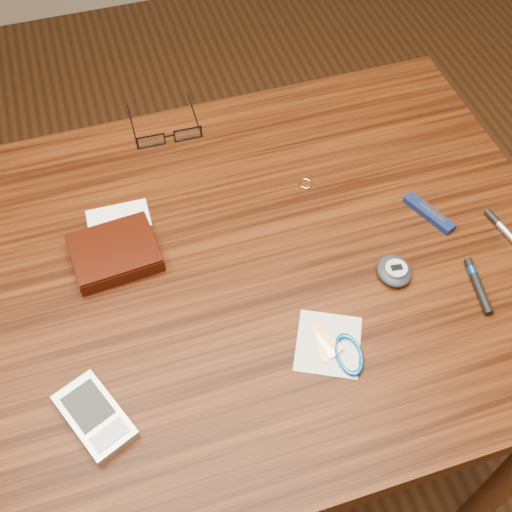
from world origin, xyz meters
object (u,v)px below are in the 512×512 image
object	(u,v)px
pedometer	(394,271)
notepad_keys	(339,349)
silver_pen	(510,235)
wallet_and_card	(115,252)
desk	(224,307)
pda_phone	(95,416)
eyeglasses	(169,135)
pocket_knife	(429,213)

from	to	relation	value
pedometer	notepad_keys	world-z (taller)	pedometer
silver_pen	wallet_and_card	bearing A→B (deg)	166.00
desk	pedometer	xyz separation A→B (m)	(0.23, -0.08, 0.11)
wallet_and_card	pda_phone	xyz separation A→B (m)	(-0.07, -0.23, -0.01)
eyeglasses	pedometer	distance (m)	0.43
desk	pda_phone	size ratio (longest dim) A/B	8.32
wallet_and_card	pocket_knife	distance (m)	0.47
desk	pocket_knife	world-z (taller)	pocket_knife
desk	eyeglasses	bearing A→B (deg)	92.18
pda_phone	pocket_knife	distance (m)	0.56
pda_phone	notepad_keys	world-z (taller)	pda_phone
desk	silver_pen	world-z (taller)	silver_pen
desk	eyeglasses	distance (m)	0.30
eyeglasses	notepad_keys	distance (m)	0.46
desk	notepad_keys	world-z (taller)	notepad_keys
pocket_knife	pda_phone	bearing A→B (deg)	-162.35
desk	notepad_keys	distance (m)	0.23
pda_phone	silver_pen	bearing A→B (deg)	8.65
pedometer	notepad_keys	distance (m)	0.15
wallet_and_card	notepad_keys	xyz separation A→B (m)	(0.25, -0.24, -0.01)
eyeglasses	pedometer	bearing A→B (deg)	-56.37
wallet_and_card	notepad_keys	world-z (taller)	wallet_and_card
pocket_knife	silver_pen	xyz separation A→B (m)	(0.09, -0.07, -0.00)
eyeglasses	pda_phone	distance (m)	0.48
pocket_knife	silver_pen	size ratio (longest dim) A/B	0.71
desk	pocket_knife	size ratio (longest dim) A/B	11.36
pedometer	desk	bearing A→B (deg)	160.12
notepad_keys	pocket_knife	world-z (taller)	pocket_knife
pocket_knife	wallet_and_card	bearing A→B (deg)	172.02
pda_phone	notepad_keys	bearing A→B (deg)	-0.51
desk	notepad_keys	size ratio (longest dim) A/B	8.45
eyeglasses	notepad_keys	size ratio (longest dim) A/B	0.97
pda_phone	pedometer	world-z (taller)	pedometer
eyeglasses	pda_phone	xyz separation A→B (m)	(-0.19, -0.44, -0.00)
desk	pedometer	world-z (taller)	pedometer
notepad_keys	silver_pen	bearing A→B (deg)	17.60
pedometer	notepad_keys	bearing A→B (deg)	-143.27
wallet_and_card	pocket_knife	bearing A→B (deg)	-7.98
pda_phone	eyeglasses	bearing A→B (deg)	66.46
pda_phone	notepad_keys	xyz separation A→B (m)	(0.32, -0.00, -0.00)
desk	pda_phone	xyz separation A→B (m)	(-0.20, -0.17, 0.11)
wallet_and_card	silver_pen	xyz separation A→B (m)	(0.56, -0.14, -0.01)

